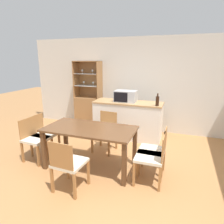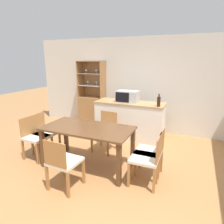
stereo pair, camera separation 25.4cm
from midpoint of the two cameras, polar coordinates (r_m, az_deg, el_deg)
The scene contains 13 objects.
ground_plane at distance 3.59m, azimuth -2.67°, elevation -18.38°, with size 18.00×18.00×0.00m, color #B27A47.
wall_back at distance 5.57m, azimuth 7.57°, elevation 7.59°, with size 6.80×0.06×2.55m.
kitchen_counter at distance 5.10m, azimuth 3.09°, elevation -2.24°, with size 1.72×0.62×0.94m.
display_cabinet at distance 6.03m, azimuth -7.88°, elevation 1.38°, with size 0.77×0.39×1.92m.
dining_table at distance 3.68m, azimuth -8.32°, elevation -6.06°, with size 1.63×0.84×0.77m.
dining_chair_side_left_near at distance 4.30m, azimuth -22.77°, elevation -7.04°, with size 0.47×0.47×0.85m.
dining_chair_head_far at distance 4.38m, azimuth -3.59°, elevation -5.45°, with size 0.47×0.47×0.85m.
dining_chair_side_right_far at distance 3.53m, azimuth 9.89°, elevation -10.90°, with size 0.45×0.45×0.85m.
dining_chair_head_near at distance 3.19m, azimuth -14.68°, elevation -14.13°, with size 0.46×0.46×0.85m.
dining_chair_side_left_far at distance 4.47m, azimuth -20.63°, elevation -5.99°, with size 0.46×0.46×0.85m.
dining_chair_side_right_near at distance 3.31m, azimuth 9.11°, elevation -12.70°, with size 0.45×0.45×0.85m.
microwave at distance 4.98m, azimuth 2.44°, elevation 4.53°, with size 0.53×0.36×0.28m.
wine_bottle at distance 4.61m, azimuth 11.30°, elevation 3.14°, with size 0.08×0.08×0.29m.
Camera 1 is at (1.04, -2.82, 1.97)m, focal length 32.00 mm.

